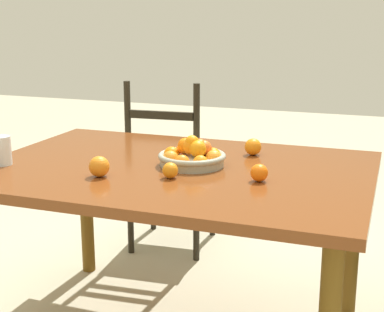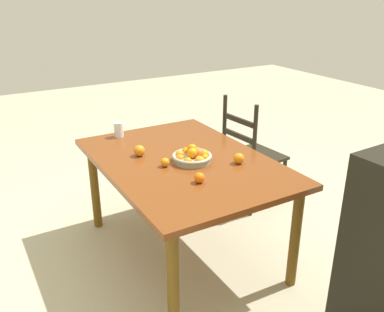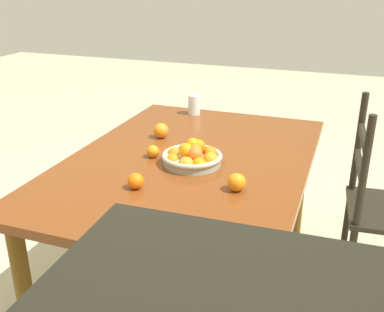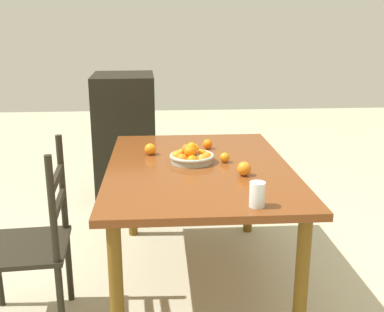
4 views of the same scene
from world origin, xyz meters
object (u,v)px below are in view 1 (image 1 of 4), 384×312
(orange_loose_3, at_px, (259,173))
(chair_near_window, at_px, (171,172))
(orange_loose_1, at_px, (253,147))
(fruit_bowl, at_px, (192,156))
(drinking_glass, at_px, (2,151))
(orange_loose_0, at_px, (99,167))
(orange_loose_2, at_px, (170,170))
(dining_table, at_px, (175,186))

(orange_loose_3, bearing_deg, chair_near_window, 127.14)
(orange_loose_1, xyz_separation_m, orange_loose_3, (0.12, -0.39, -0.00))
(fruit_bowl, height_order, drinking_glass, fruit_bowl)
(orange_loose_0, distance_m, orange_loose_2, 0.27)
(orange_loose_1, distance_m, orange_loose_3, 0.40)
(dining_table, distance_m, orange_loose_3, 0.40)
(orange_loose_2, bearing_deg, dining_table, 106.21)
(orange_loose_3, bearing_deg, orange_loose_0, -166.10)
(chair_near_window, height_order, orange_loose_0, chair_near_window)
(fruit_bowl, xyz_separation_m, drinking_glass, (-0.73, -0.26, 0.02))
(orange_loose_1, bearing_deg, fruit_bowl, -126.98)
(orange_loose_2, xyz_separation_m, drinking_glass, (-0.72, -0.05, 0.03))
(chair_near_window, bearing_deg, orange_loose_3, 122.65)
(dining_table, height_order, orange_loose_0, orange_loose_0)
(orange_loose_0, xyz_separation_m, orange_loose_1, (0.47, 0.53, -0.00))
(chair_near_window, height_order, fruit_bowl, chair_near_window)
(orange_loose_1, height_order, orange_loose_3, orange_loose_1)
(orange_loose_3, xyz_separation_m, drinking_glass, (-1.05, -0.12, 0.03))
(orange_loose_0, xyz_separation_m, orange_loose_2, (0.26, 0.07, -0.01))
(chair_near_window, xyz_separation_m, drinking_glass, (-0.28, -1.13, 0.36))
(orange_loose_3, relative_size, drinking_glass, 0.55)
(dining_table, xyz_separation_m, orange_loose_1, (0.25, 0.29, 0.12))
(orange_loose_3, bearing_deg, drinking_glass, -173.22)
(fruit_bowl, relative_size, orange_loose_2, 4.61)
(chair_near_window, relative_size, drinking_glass, 8.48)
(orange_loose_1, height_order, orange_loose_2, orange_loose_1)
(orange_loose_0, bearing_deg, dining_table, 48.16)
(orange_loose_1, xyz_separation_m, orange_loose_2, (-0.21, -0.46, -0.01))
(chair_near_window, bearing_deg, fruit_bowl, 112.86)
(fruit_bowl, height_order, orange_loose_0, fruit_bowl)
(orange_loose_2, bearing_deg, drinking_glass, -175.87)
(fruit_bowl, distance_m, orange_loose_2, 0.21)
(drinking_glass, bearing_deg, orange_loose_1, 28.88)
(drinking_glass, bearing_deg, orange_loose_2, 4.13)
(dining_table, xyz_separation_m, drinking_glass, (-0.67, -0.22, 0.14))
(dining_table, height_order, orange_loose_1, orange_loose_1)
(orange_loose_1, xyz_separation_m, drinking_glass, (-0.93, -0.51, 0.02))
(dining_table, bearing_deg, drinking_glass, -162.09)
(dining_table, bearing_deg, fruit_bowl, 32.51)
(chair_near_window, relative_size, orange_loose_3, 15.38)
(orange_loose_2, distance_m, orange_loose_3, 0.33)
(dining_table, distance_m, orange_loose_2, 0.21)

